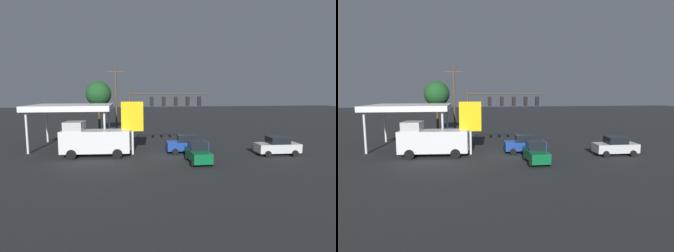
{
  "view_description": "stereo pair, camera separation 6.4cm",
  "coord_description": "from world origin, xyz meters",
  "views": [
    {
      "loc": [
        4.36,
        26.63,
        6.36
      ],
      "look_at": [
        0.0,
        -2.0,
        2.76
      ],
      "focal_mm": 28.0,
      "sensor_mm": 36.0,
      "label": 1
    },
    {
      "loc": [
        4.3,
        26.64,
        6.36
      ],
      "look_at": [
        0.0,
        -2.0,
        2.76
      ],
      "focal_mm": 28.0,
      "sensor_mm": 36.0,
      "label": 2
    }
  ],
  "objects": [
    {
      "name": "ground_plane",
      "position": [
        0.0,
        0.0,
        0.0
      ],
      "size": [
        200.0,
        200.0,
        0.0
      ],
      "primitive_type": "plane",
      "color": "black"
    },
    {
      "name": "street_tree",
      "position": [
        8.87,
        -15.48,
        6.27
      ],
      "size": [
        3.93,
        3.93,
        8.27
      ],
      "color": "#4C331E",
      "rests_on": "ground"
    },
    {
      "name": "price_sign",
      "position": [
        3.96,
        -0.65,
        3.8
      ],
      "size": [
        2.27,
        0.27,
        5.53
      ],
      "color": "silver",
      "rests_on": "ground"
    },
    {
      "name": "hatchback_crossing",
      "position": [
        -1.95,
        3.66,
        0.95
      ],
      "size": [
        1.99,
        3.82,
        1.97
      ],
      "rotation": [
        0.0,
        0.0,
        1.56
      ],
      "color": "#0C592D",
      "rests_on": "ground"
    },
    {
      "name": "utility_pole",
      "position": [
        6.01,
        -10.97,
        5.26
      ],
      "size": [
        2.4,
        0.26,
        9.95
      ],
      "color": "#473828",
      "rests_on": "ground"
    },
    {
      "name": "gas_station_canopy",
      "position": [
        10.96,
        -6.03,
        4.68
      ],
      "size": [
        9.2,
        8.22,
        5.03
      ],
      "color": "silver",
      "rests_on": "ground"
    },
    {
      "name": "traffic_signal_assembly",
      "position": [
        0.65,
        -0.78,
        5.12
      ],
      "size": [
        8.31,
        0.43,
        6.66
      ],
      "color": "#473828",
      "rests_on": "ground"
    },
    {
      "name": "sedan_waiting",
      "position": [
        -10.91,
        1.93,
        0.95
      ],
      "size": [
        4.48,
        2.23,
        1.93
      ],
      "rotation": [
        0.0,
        0.0,
        -0.05
      ],
      "color": "silver",
      "rests_on": "ground"
    },
    {
      "name": "sedan_far",
      "position": [
        -1.85,
        -0.58,
        0.95
      ],
      "size": [
        4.44,
        2.13,
        1.93
      ],
      "rotation": [
        0.0,
        0.0,
        -0.02
      ],
      "color": "navy",
      "rests_on": "ground"
    },
    {
      "name": "delivery_truck",
      "position": [
        7.79,
        -0.28,
        1.69
      ],
      "size": [
        6.96,
        2.96,
        3.58
      ],
      "rotation": [
        0.0,
        0.0,
        -0.08
      ],
      "color": "silver",
      "rests_on": "ground"
    }
  ]
}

